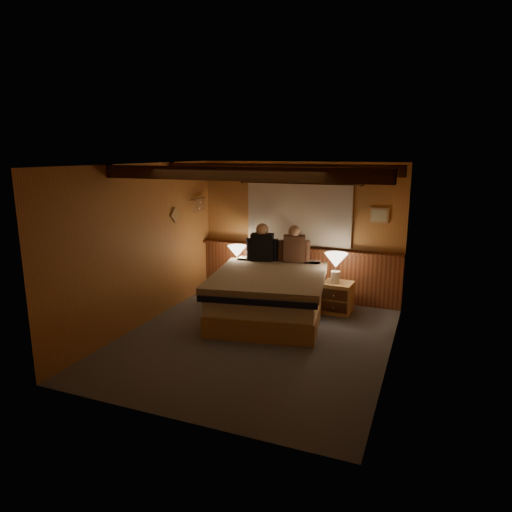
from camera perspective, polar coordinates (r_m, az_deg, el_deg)
The scene contains 19 objects.
floor at distance 6.47m, azimuth -0.14°, elevation -10.40°, with size 4.20×4.20×0.00m, color #494E57.
ceiling at distance 5.95m, azimuth -0.15°, elevation 11.36°, with size 4.20×4.20×0.00m, color tan.
wall_back at distance 8.05m, azimuth 5.45°, elevation 3.11°, with size 3.60×3.60×0.00m, color #C37E46.
wall_left at distance 6.96m, azimuth -14.04°, elevation 1.24°, with size 4.20×4.20×0.00m, color #C37E46.
wall_right at distance 5.70m, azimuth 16.91°, elevation -1.48°, with size 4.20×4.20×0.00m, color #C37E46.
wall_front at distance 4.29m, azimuth -10.70°, elevation -5.80°, with size 3.60×3.60×0.00m, color #C37E46.
wainscot at distance 8.14m, azimuth 5.21°, elevation -1.92°, with size 3.60×0.23×0.94m.
curtain_window at distance 7.93m, azimuth 5.35°, elevation 5.32°, with size 2.18×0.09×1.11m.
ceiling_beams at distance 6.09m, azimuth 0.38°, elevation 10.55°, with size 3.60×1.65×0.16m.
coat_rail at distance 8.16m, azimuth -7.29°, elevation 6.52°, with size 0.05×0.55×0.24m.
framed_print at distance 7.71m, azimuth 15.16°, elevation 4.92°, with size 0.30×0.04×0.25m.
bed at distance 7.17m, azimuth 1.73°, elevation -4.78°, with size 1.98×2.41×0.74m.
nightstand_left at distance 8.09m, azimuth -2.30°, elevation -3.59°, with size 0.50×0.45×0.53m.
nightstand_right at distance 7.54m, azimuth 10.15°, elevation -5.13°, with size 0.48×0.44×0.50m.
lamp_left at distance 8.01m, azimuth -2.39°, elevation 0.39°, with size 0.33×0.33×0.43m.
lamp_right at distance 7.39m, azimuth 9.96°, elevation -0.75°, with size 0.37×0.37×0.48m.
person_left at distance 7.79m, azimuth 0.78°, elevation 1.34°, with size 0.55×0.29×0.67m.
person_right at distance 7.74m, azimuth 4.80°, elevation 1.15°, with size 0.52×0.30×0.65m.
duffel_bag at distance 8.18m, azimuth -2.81°, elevation -4.11°, with size 0.56×0.37×0.39m.
Camera 1 is at (2.22, -5.52, 2.56)m, focal length 32.00 mm.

